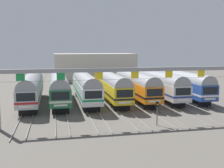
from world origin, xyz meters
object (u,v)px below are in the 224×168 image
(commuter_train_blue, at_px, (182,83))
(commuter_train_white, at_px, (86,86))
(commuter_train_stainless, at_px, (31,87))
(commuter_train_yellow, at_px, (111,85))
(catenary_gantry, at_px, (135,76))
(commuter_train_silver, at_px, (159,84))
(commuter_train_green, at_px, (59,86))
(yard_signal_mast, at_px, (157,108))
(commuter_train_orange, at_px, (135,84))

(commuter_train_blue, bearing_deg, commuter_train_white, 180.00)
(commuter_train_blue, bearing_deg, commuter_train_stainless, -179.99)
(commuter_train_yellow, xyz_separation_m, catenary_gantry, (0.00, -13.49, 2.76))
(commuter_train_silver, relative_size, catenary_gantry, 0.59)
(commuter_train_green, distance_m, commuter_train_white, 4.23)
(commuter_train_stainless, relative_size, commuter_train_blue, 1.00)
(commuter_train_blue, height_order, yard_signal_mast, commuter_train_blue)
(commuter_train_stainless, bearing_deg, commuter_train_green, 0.06)
(commuter_train_yellow, relative_size, commuter_train_orange, 1.00)
(yard_signal_mast, bearing_deg, commuter_train_stainless, 133.99)
(commuter_train_white, bearing_deg, commuter_train_blue, 0.00)
(commuter_train_orange, relative_size, yard_signal_mast, 6.47)
(commuter_train_orange, xyz_separation_m, commuter_train_blue, (8.46, 0.00, 0.00))
(commuter_train_stainless, height_order, commuter_train_orange, commuter_train_orange)
(commuter_train_silver, height_order, commuter_train_blue, same)
(commuter_train_green, bearing_deg, commuter_train_stainless, -179.94)
(commuter_train_white, height_order, catenary_gantry, catenary_gantry)
(commuter_train_orange, bearing_deg, commuter_train_yellow, -179.94)
(commuter_train_stainless, relative_size, yard_signal_mast, 6.47)
(commuter_train_silver, bearing_deg, commuter_train_orange, 180.00)
(commuter_train_green, xyz_separation_m, commuter_train_orange, (12.69, 0.00, 0.00))
(commuter_train_stainless, distance_m, commuter_train_blue, 25.39)
(commuter_train_green, bearing_deg, commuter_train_blue, 0.00)
(commuter_train_orange, distance_m, commuter_train_silver, 4.23)
(commuter_train_orange, bearing_deg, commuter_train_blue, 0.00)
(commuter_train_yellow, distance_m, catenary_gantry, 13.77)
(commuter_train_stainless, xyz_separation_m, commuter_train_orange, (16.93, 0.00, 0.00))
(commuter_train_yellow, relative_size, catenary_gantry, 0.59)
(commuter_train_white, height_order, yard_signal_mast, commuter_train_white)
(commuter_train_orange, xyz_separation_m, yard_signal_mast, (-2.12, -15.34, -0.73))
(commuter_train_blue, bearing_deg, commuter_train_yellow, -179.98)
(commuter_train_green, xyz_separation_m, catenary_gantry, (8.46, -13.50, 2.76))
(catenary_gantry, bearing_deg, commuter_train_orange, 72.60)
(commuter_train_white, distance_m, commuter_train_orange, 8.46)
(commuter_train_white, bearing_deg, commuter_train_orange, 0.00)
(commuter_train_green, xyz_separation_m, commuter_train_silver, (16.93, 0.00, 0.00))
(commuter_train_stainless, height_order, yard_signal_mast, commuter_train_stainless)
(commuter_train_orange, xyz_separation_m, commuter_train_silver, (4.23, 0.00, 0.00))
(commuter_train_stainless, height_order, commuter_train_silver, commuter_train_silver)
(catenary_gantry, bearing_deg, commuter_train_stainless, 133.25)
(yard_signal_mast, bearing_deg, commuter_train_orange, 82.15)
(commuter_train_silver, relative_size, yard_signal_mast, 6.47)
(commuter_train_white, height_order, commuter_train_yellow, commuter_train_white)
(commuter_train_orange, distance_m, commuter_train_blue, 8.46)
(commuter_train_stainless, relative_size, commuter_train_yellow, 1.00)
(commuter_train_white, relative_size, yard_signal_mast, 6.47)
(commuter_train_stainless, height_order, catenary_gantry, catenary_gantry)
(commuter_train_green, bearing_deg, commuter_train_yellow, -0.03)
(commuter_train_orange, height_order, yard_signal_mast, commuter_train_orange)
(commuter_train_yellow, bearing_deg, yard_signal_mast, -82.15)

